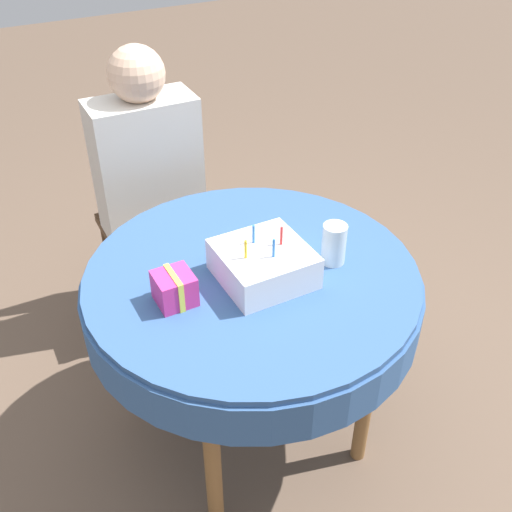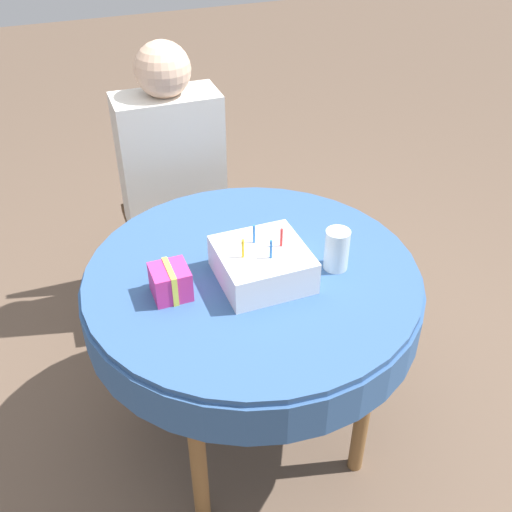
{
  "view_description": "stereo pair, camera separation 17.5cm",
  "coord_description": "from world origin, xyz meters",
  "views": [
    {
      "loc": [
        -0.66,
        -1.26,
        1.84
      ],
      "look_at": [
        0.01,
        -0.01,
        0.8
      ],
      "focal_mm": 42.0,
      "sensor_mm": 36.0,
      "label": 1
    },
    {
      "loc": [
        -0.5,
        -1.33,
        1.84
      ],
      "look_at": [
        0.01,
        -0.01,
        0.8
      ],
      "focal_mm": 42.0,
      "sensor_mm": 36.0,
      "label": 2
    }
  ],
  "objects": [
    {
      "name": "dining_table",
      "position": [
        0.0,
        0.0,
        0.65
      ],
      "size": [
        1.03,
        1.03,
        0.74
      ],
      "color": "#335689",
      "rests_on": "ground_plane"
    },
    {
      "name": "drinking_glass",
      "position": [
        0.24,
        -0.07,
        0.81
      ],
      "size": [
        0.07,
        0.07,
        0.13
      ],
      "color": "silver",
      "rests_on": "dining_table"
    },
    {
      "name": "person",
      "position": [
        -0.05,
        0.77,
        0.73
      ],
      "size": [
        0.4,
        0.3,
        1.21
      ],
      "rotation": [
        0.0,
        0.0,
        -0.02
      ],
      "color": "#DBB293",
      "rests_on": "ground_plane"
    },
    {
      "name": "chair",
      "position": [
        -0.04,
        0.86,
        0.5
      ],
      "size": [
        0.41,
        0.41,
        0.91
      ],
      "rotation": [
        0.0,
        0.0,
        -0.02
      ],
      "color": "#4C331E",
      "rests_on": "ground_plane"
    },
    {
      "name": "birthday_cake",
      "position": [
        0.01,
        -0.04,
        0.79
      ],
      "size": [
        0.25,
        0.25,
        0.16
      ],
      "color": "white",
      "rests_on": "dining_table"
    },
    {
      "name": "gift_box",
      "position": [
        -0.25,
        -0.02,
        0.79
      ],
      "size": [
        0.1,
        0.11,
        0.1
      ],
      "color": "#D13384",
      "rests_on": "dining_table"
    },
    {
      "name": "ground_plane",
      "position": [
        0.0,
        0.0,
        0.0
      ],
      "size": [
        12.0,
        12.0,
        0.0
      ],
      "primitive_type": "plane",
      "color": "brown"
    }
  ]
}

